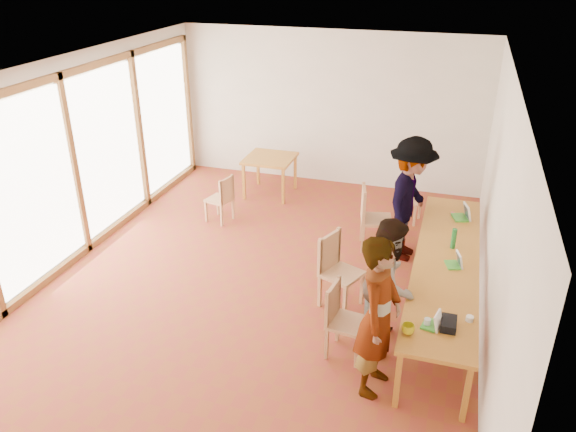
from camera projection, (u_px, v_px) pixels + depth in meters
The scene contains 25 objects.
ground at pixel (263, 280), 8.13m from camera, with size 8.00×8.00×0.00m, color maroon.
wall_back at pixel (330, 109), 10.92m from camera, with size 6.00×0.10×3.00m, color beige.
wall_front at pixel (72, 387), 4.04m from camera, with size 6.00×0.10×3.00m, color beige.
wall_right at pixel (498, 213), 6.67m from camera, with size 0.10×8.00×3.00m, color beige.
window_wall at pixel (72, 161), 8.27m from camera, with size 0.10×8.00×3.00m, color white.
ceiling at pixel (258, 69), 6.82m from camera, with size 6.00×8.00×0.04m, color white.
communal_table at pixel (446, 263), 7.17m from camera, with size 0.80×4.00×0.75m.
side_table at pixel (270, 161), 10.68m from camera, with size 0.90×0.90×0.75m.
chair_near at pixel (340, 312), 6.46m from camera, with size 0.48×0.48×0.49m.
chair_mid at pixel (335, 262), 7.37m from camera, with size 0.61×0.61×0.54m.
chair_far at pixel (370, 211), 8.75m from camera, with size 0.57×0.57×0.55m.
chair_empty at pixel (404, 193), 9.71m from camera, with size 0.44×0.44×0.44m.
chair_spare at pixel (223, 194), 9.64m from camera, with size 0.47×0.47×0.45m.
person_near at pixel (378, 317), 5.79m from camera, with size 0.67×0.44×1.83m, color gray.
person_mid at pixel (390, 283), 6.55m from camera, with size 0.80×0.62×1.64m, color gray.
person_far at pixel (410, 200), 8.35m from camera, with size 1.24×0.71×1.92m, color gray.
laptop_near at pixel (434, 323), 5.88m from camera, with size 0.23×0.25×0.18m.
laptop_mid at pixel (456, 262), 7.01m from camera, with size 0.24×0.26×0.18m.
laptop_far at pixel (463, 215), 8.22m from camera, with size 0.30×0.32×0.23m.
yellow_mug at pixel (408, 329), 5.78m from camera, with size 0.14×0.14×0.11m, color gold.
green_bottle at pixel (454, 239), 7.38m from camera, with size 0.07×0.07×0.28m, color #1B6428.
clear_glass at pixel (427, 322), 5.90m from camera, with size 0.07×0.07×0.09m, color silver.
condiment_cup at pixel (470, 319), 5.98m from camera, with size 0.08×0.08×0.06m, color white.
pink_phone at pixel (453, 214), 8.38m from camera, with size 0.05×0.10×0.01m, color #E23566.
black_pouch at pixel (449, 324), 5.88m from camera, with size 0.16×0.26×0.09m, color black.
Camera 1 is at (2.41, -6.50, 4.37)m, focal length 35.00 mm.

